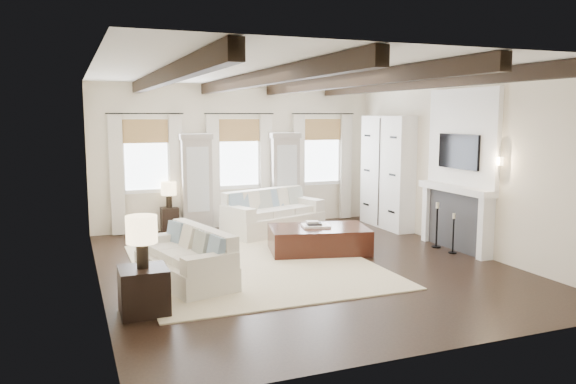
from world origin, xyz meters
name	(u,v)px	position (x,y,z in m)	size (l,w,h in m)	color
ground	(303,265)	(0.00, 0.00, 0.00)	(7.50, 7.50, 0.00)	black
room_shell	(321,149)	(0.75, 0.90, 1.89)	(6.54, 7.54, 3.22)	#EEE2C8
area_rug	(255,265)	(-0.76, 0.29, 0.01)	(3.83, 4.36, 0.02)	beige
sofa_back	(272,215)	(0.42, 2.70, 0.38)	(2.35, 1.63, 0.92)	white
sofa_left	(188,261)	(-1.98, -0.22, 0.33)	(1.30, 2.05, 0.81)	white
ottoman	(319,240)	(0.64, 0.76, 0.23)	(1.78, 1.11, 0.47)	black
tray	(316,226)	(0.60, 0.80, 0.49)	(0.50, 0.38, 0.04)	white
book_lower	(314,224)	(0.57, 0.80, 0.53)	(0.26, 0.20, 0.04)	#262628
book_upper	(312,222)	(0.54, 0.82, 0.56)	(0.22, 0.17, 0.03)	beige
side_table_front	(144,291)	(-2.79, -1.39, 0.30)	(0.60, 0.60, 0.60)	black
lamp_front	(142,233)	(-2.79, -1.39, 1.05)	(0.39, 0.39, 0.67)	black
side_table_back	(170,220)	(-1.61, 3.58, 0.27)	(0.36, 0.36, 0.54)	black
lamp_back	(169,190)	(-1.61, 3.58, 0.92)	(0.32, 0.32, 0.56)	black
candlestick_near	(453,237)	(2.90, -0.23, 0.31)	(0.15, 0.15, 0.74)	black
candlestick_far	(437,229)	(2.90, 0.27, 0.36)	(0.18, 0.18, 0.87)	black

